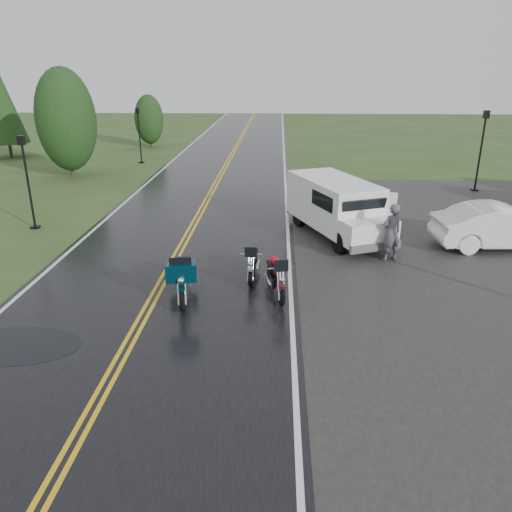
{
  "coord_description": "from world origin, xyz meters",
  "views": [
    {
      "loc": [
        3.39,
        -11.19,
        6.02
      ],
      "look_at": [
        2.8,
        2.0,
        1.0
      ],
      "focal_mm": 35.0,
      "sensor_mm": 36.0,
      "label": 1
    }
  ],
  "objects": [
    {
      "name": "sedan_white",
      "position": [
        11.23,
        5.81,
        0.77
      ],
      "size": [
        4.77,
        1.96,
        1.54
      ],
      "primitive_type": "imported",
      "rotation": [
        0.0,
        0.0,
        1.64
      ],
      "color": "white",
      "rests_on": "ground"
    },
    {
      "name": "pine_left_far",
      "position": [
        -15.5,
        23.49,
        2.94
      ],
      "size": [
        2.82,
        2.82,
        5.88
      ],
      "primitive_type": null,
      "color": "#1E3D19",
      "rests_on": "ground"
    },
    {
      "name": "road",
      "position": [
        0.0,
        10.0,
        0.02
      ],
      "size": [
        8.0,
        100.0,
        0.04
      ],
      "primitive_type": "cube",
      "color": "black",
      "rests_on": "ground"
    },
    {
      "name": "lamp_post_near_left",
      "position": [
        -6.25,
        7.36,
        1.83
      ],
      "size": [
        0.31,
        0.31,
        3.66
      ],
      "primitive_type": null,
      "color": "black",
      "rests_on": "ground"
    },
    {
      "name": "tree_left_far",
      "position": [
        -6.83,
        28.83,
        1.73
      ],
      "size": [
        2.25,
        2.25,
        3.46
      ],
      "primitive_type": null,
      "color": "#1E3D19",
      "rests_on": "ground"
    },
    {
      "name": "motorcycle_red",
      "position": [
        3.53,
        0.79,
        0.62
      ],
      "size": [
        1.17,
        2.22,
        1.25
      ],
      "primitive_type": null,
      "rotation": [
        0.0,
        0.0,
        0.2
      ],
      "color": "#54090C",
      "rests_on": "ground"
    },
    {
      "name": "ground",
      "position": [
        0.0,
        0.0,
        0.0
      ],
      "size": [
        120.0,
        120.0,
        0.0
      ],
      "primitive_type": "plane",
      "color": "#2D471E",
      "rests_on": "ground"
    },
    {
      "name": "lamp_post_far_right",
      "position": [
        13.56,
        14.61,
        2.04
      ],
      "size": [
        0.35,
        0.35,
        4.07
      ],
      "primitive_type": null,
      "color": "black",
      "rests_on": "ground"
    },
    {
      "name": "parking_pad",
      "position": [
        11.0,
        5.0,
        0.01
      ],
      "size": [
        14.0,
        24.0,
        0.03
      ],
      "primitive_type": "cube",
      "color": "black",
      "rests_on": "ground"
    },
    {
      "name": "motorcycle_silver",
      "position": [
        2.64,
        2.02,
        0.57
      ],
      "size": [
        0.76,
        1.96,
        1.15
      ],
      "primitive_type": null,
      "rotation": [
        0.0,
        0.0,
        -0.03
      ],
      "color": "#969A9D",
      "rests_on": "ground"
    },
    {
      "name": "motorcycle_teal",
      "position": [
        0.97,
        0.32,
        0.73
      ],
      "size": [
        1.3,
        2.59,
        1.46
      ],
      "primitive_type": null,
      "rotation": [
        0.0,
        0.0,
        0.17
      ],
      "color": "#042432",
      "rests_on": "ground"
    },
    {
      "name": "van_white",
      "position": [
        5.54,
        4.99,
        1.07
      ],
      "size": [
        3.99,
        5.84,
        2.15
      ],
      "primitive_type": null,
      "rotation": [
        0.0,
        0.0,
        0.39
      ],
      "color": "white",
      "rests_on": "ground"
    },
    {
      "name": "lamp_post_far_left",
      "position": [
        -5.74,
        21.78,
        1.8
      ],
      "size": [
        0.31,
        0.31,
        3.59
      ],
      "primitive_type": null,
      "color": "black",
      "rests_on": "ground"
    },
    {
      "name": "tree_left_mid",
      "position": [
        -8.62,
        17.28,
        2.6
      ],
      "size": [
        3.33,
        3.33,
        5.2
      ],
      "primitive_type": null,
      "color": "#1E3D19",
      "rests_on": "ground"
    },
    {
      "name": "person_at_van",
      "position": [
        7.11,
        4.4,
        0.96
      ],
      "size": [
        0.82,
        0.69,
        1.91
      ],
      "primitive_type": "imported",
      "rotation": [
        0.0,
        0.0,
        3.54
      ],
      "color": "#515156",
      "rests_on": "ground"
    }
  ]
}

